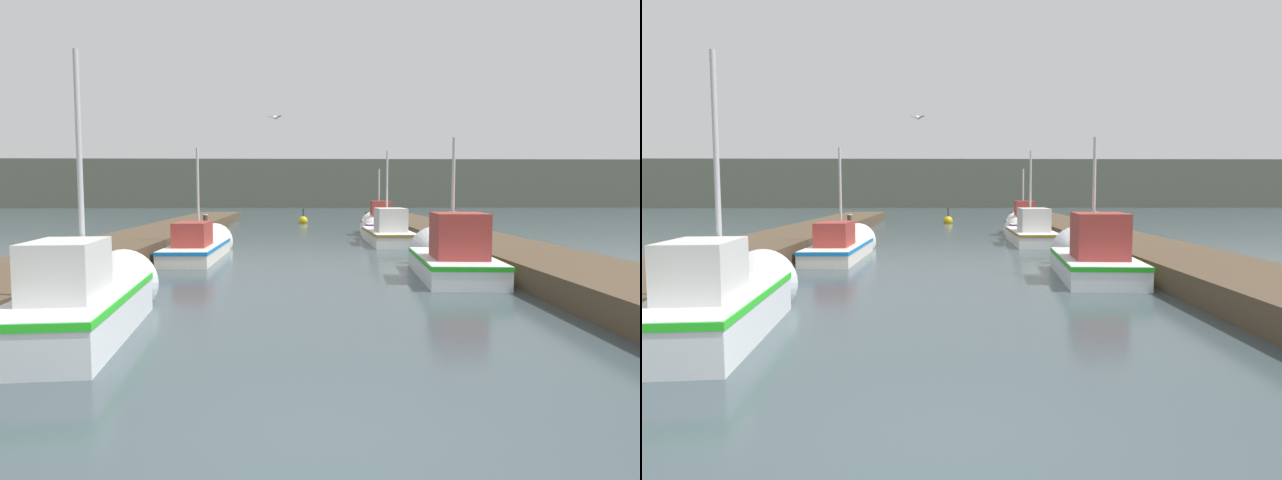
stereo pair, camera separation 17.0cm
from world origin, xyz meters
TOP-DOWN VIEW (x-y plane):
  - ground_plane at (0.00, 0.00)m, footprint 200.00×200.00m
  - dock_left at (-5.80, 16.00)m, footprint 2.68×40.00m
  - dock_right at (5.80, 16.00)m, footprint 2.68×40.00m
  - distant_shore_ridge at (0.00, 69.05)m, footprint 120.00×16.00m
  - fishing_boat_0 at (-3.38, 4.20)m, footprint 1.72×4.83m
  - fishing_boat_1 at (3.54, 9.54)m, footprint 2.00×4.88m
  - fishing_boat_2 at (-3.34, 13.75)m, footprint 1.49×5.68m
  - fishing_boat_3 at (3.26, 18.63)m, footprint 1.57×6.02m
  - fishing_boat_4 at (3.55, 22.85)m, footprint 1.58×4.78m
  - mooring_piling_0 at (-4.47, 21.44)m, footprint 0.23×0.23m
  - mooring_piling_1 at (4.49, 12.86)m, footprint 0.26×0.26m
  - channel_buoy at (-0.01, 31.25)m, footprint 0.57×0.57m
  - seagull_lead at (-1.04, 15.77)m, footprint 0.53×0.40m

SIDE VIEW (x-z plane):
  - ground_plane at x=0.00m, z-range 0.00..0.00m
  - channel_buoy at x=-0.01m, z-range -0.37..0.70m
  - dock_left at x=-5.80m, z-range 0.00..0.54m
  - dock_right at x=5.80m, z-range 0.00..0.54m
  - fishing_boat_2 at x=-3.34m, z-range -1.58..2.26m
  - fishing_boat_3 at x=3.26m, z-range -1.65..2.46m
  - fishing_boat_4 at x=3.55m, z-range -1.30..2.17m
  - fishing_boat_1 at x=3.54m, z-range -1.49..2.41m
  - fishing_boat_0 at x=-3.38m, z-range -1.75..2.67m
  - mooring_piling_0 at x=-4.47m, z-range 0.01..1.00m
  - mooring_piling_1 at x=4.49m, z-range 0.01..1.45m
  - distant_shore_ridge at x=0.00m, z-range 0.00..5.58m
  - seagull_lead at x=-1.04m, z-range 4.55..4.68m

